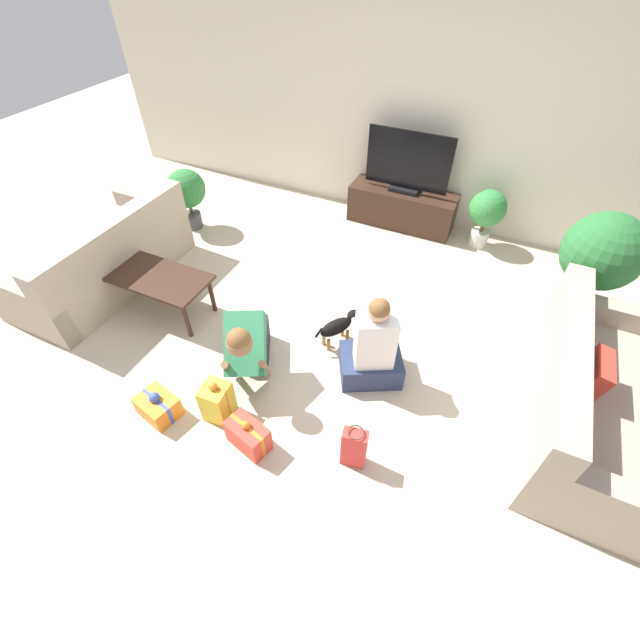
# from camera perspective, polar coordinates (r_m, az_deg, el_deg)

# --- Properties ---
(ground_plane) EXTENTS (16.00, 16.00, 0.00)m
(ground_plane) POSITION_cam_1_polar(r_m,az_deg,el_deg) (4.13, -1.35, -2.48)
(ground_plane) COLOR beige
(wall_back) EXTENTS (8.40, 0.06, 2.60)m
(wall_back) POSITION_cam_1_polar(r_m,az_deg,el_deg) (5.57, 11.77, 25.66)
(wall_back) COLOR beige
(wall_back) RESTS_ON ground_plane
(sofa_left) EXTENTS (0.94, 1.90, 0.84)m
(sofa_left) POSITION_cam_1_polar(r_m,az_deg,el_deg) (5.14, -26.91, 7.14)
(sofa_left) COLOR tan
(sofa_left) RESTS_ON ground_plane
(sofa_right) EXTENTS (0.94, 1.90, 0.84)m
(sofa_right) POSITION_cam_1_polar(r_m,az_deg,el_deg) (3.92, 32.62, -9.26)
(sofa_right) COLOR tan
(sofa_right) RESTS_ON ground_plane
(coffee_table) EXTENTS (1.10, 0.52, 0.44)m
(coffee_table) POSITION_cam_1_polar(r_m,az_deg,el_deg) (4.48, -21.14, 5.13)
(coffee_table) COLOR #382319
(coffee_table) RESTS_ON ground_plane
(tv_console) EXTENTS (1.32, 0.42, 0.47)m
(tv_console) POSITION_cam_1_polar(r_m,az_deg,el_deg) (5.72, 10.81, 14.50)
(tv_console) COLOR #382319
(tv_console) RESTS_ON ground_plane
(tv) EXTENTS (1.02, 0.20, 0.72)m
(tv) POSITION_cam_1_polar(r_m,az_deg,el_deg) (5.47, 11.62, 19.55)
(tv) COLOR black
(tv) RESTS_ON tv_console
(potted_plant_back_right) EXTENTS (0.42, 0.42, 0.71)m
(potted_plant_back_right) POSITION_cam_1_polar(r_m,az_deg,el_deg) (5.46, 21.34, 13.31)
(potted_plant_back_right) COLOR beige
(potted_plant_back_right) RESTS_ON ground_plane
(potted_plant_corner_left) EXTENTS (0.46, 0.46, 0.77)m
(potted_plant_corner_left) POSITION_cam_1_polar(r_m,az_deg,el_deg) (5.67, -17.35, 16.07)
(potted_plant_corner_left) COLOR #4C4C51
(potted_plant_corner_left) RESTS_ON ground_plane
(potted_plant_corner_right) EXTENTS (0.70, 0.70, 1.15)m
(potted_plant_corner_right) POSITION_cam_1_polar(r_m,az_deg,el_deg) (4.59, 33.44, 7.33)
(potted_plant_corner_right) COLOR #336B84
(potted_plant_corner_right) RESTS_ON ground_plane
(person_kneeling) EXTENTS (0.64, 0.84, 0.81)m
(person_kneeling) POSITION_cam_1_polar(r_m,az_deg,el_deg) (3.65, -9.63, -3.17)
(person_kneeling) COLOR #23232D
(person_kneeling) RESTS_ON ground_plane
(person_sitting) EXTENTS (0.65, 0.61, 0.93)m
(person_sitting) POSITION_cam_1_polar(r_m,az_deg,el_deg) (3.61, 7.05, -4.14)
(person_sitting) COLOR #283351
(person_sitting) RESTS_ON ground_plane
(dog) EXTENTS (0.31, 0.44, 0.31)m
(dog) POSITION_cam_1_polar(r_m,az_deg,el_deg) (3.97, 2.69, -0.69)
(dog) COLOR black
(dog) RESTS_ON ground_plane
(gift_box_a) EXTENTS (0.36, 0.31, 0.26)m
(gift_box_a) POSITION_cam_1_polar(r_m,az_deg,el_deg) (3.76, -20.78, -10.68)
(gift_box_a) COLOR orange
(gift_box_a) RESTS_ON ground_plane
(gift_box_b) EXTENTS (0.37, 0.27, 0.30)m
(gift_box_b) POSITION_cam_1_polar(r_m,az_deg,el_deg) (3.40, -9.56, -14.92)
(gift_box_b) COLOR red
(gift_box_b) RESTS_ON ground_plane
(gift_box_c) EXTENTS (0.22, 0.23, 0.40)m
(gift_box_c) POSITION_cam_1_polar(r_m,az_deg,el_deg) (3.56, -13.54, -10.46)
(gift_box_c) COLOR yellow
(gift_box_c) RESTS_ON ground_plane
(gift_bag_a) EXTENTS (0.20, 0.14, 0.41)m
(gift_bag_a) POSITION_cam_1_polar(r_m,az_deg,el_deg) (3.23, 4.56, -16.59)
(gift_bag_a) COLOR red
(gift_bag_a) RESTS_ON ground_plane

